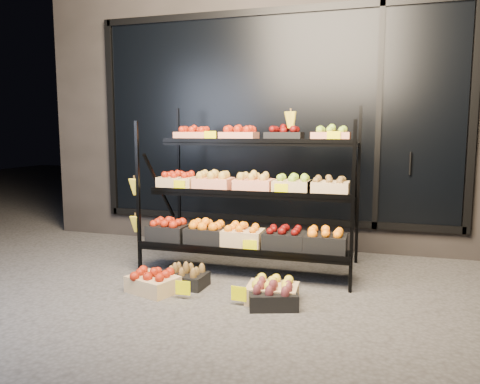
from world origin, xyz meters
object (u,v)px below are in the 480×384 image
(display_rack, at_px, (249,193))
(floor_crate_midleft, at_px, (187,277))
(floor_crate_left, at_px, (153,281))
(floor_crate_midright, at_px, (272,291))

(display_rack, bearing_deg, floor_crate_midleft, -120.04)
(floor_crate_left, xyz_separation_m, floor_crate_midleft, (0.23, 0.22, -0.01))
(display_rack, xyz_separation_m, floor_crate_midright, (0.43, -0.84, -0.69))
(floor_crate_left, bearing_deg, floor_crate_midleft, 63.01)
(floor_crate_left, distance_m, floor_crate_midleft, 0.31)
(floor_crate_midright, bearing_deg, floor_crate_left, 179.93)
(floor_crate_midleft, bearing_deg, floor_crate_midright, -6.20)
(floor_crate_left, relative_size, floor_crate_midleft, 1.30)
(display_rack, distance_m, floor_crate_midleft, 1.06)
(floor_crate_left, distance_m, floor_crate_midright, 1.06)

